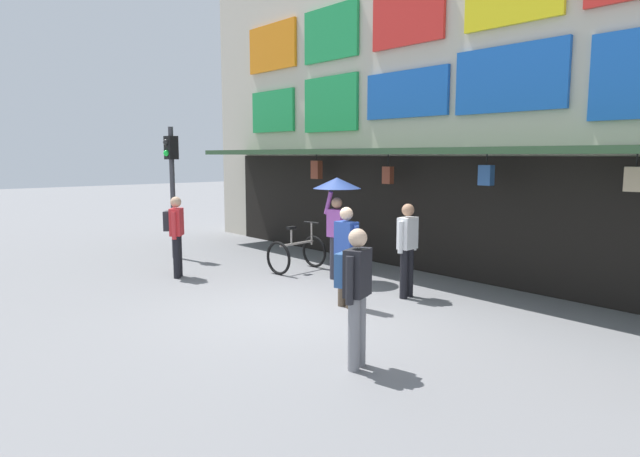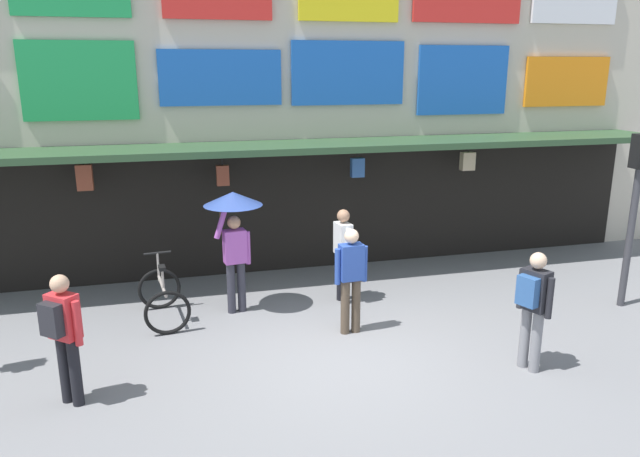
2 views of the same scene
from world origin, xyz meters
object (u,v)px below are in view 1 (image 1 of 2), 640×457
Objects in this scene: bicycle_parked at (297,253)px; pedestrian_in_purple at (355,287)px; traffic_light_near at (172,171)px; pedestrian_in_yellow at (346,251)px; pedestrian_with_umbrella at (337,199)px; pedestrian_in_green at (176,230)px; pedestrian_in_blue at (407,245)px.

pedestrian_in_purple is at bearing -31.28° from bicycle_parked.
traffic_light_near is 1.90× the size of pedestrian_in_yellow.
bicycle_parked is 0.59× the size of pedestrian_with_umbrella.
traffic_light_near is 4.66m from pedestrian_with_umbrella.
bicycle_parked is 2.62m from pedestrian_in_green.
pedestrian_in_purple is at bearing -39.71° from pedestrian_with_umbrella.
traffic_light_near is 3.89m from bicycle_parked.
pedestrian_with_umbrella is (1.20, 0.08, 1.25)m from bicycle_parked.
pedestrian_in_yellow is at bearing 15.58° from pedestrian_in_green.
pedestrian_in_purple reaches higher than bicycle_parked.
pedestrian_with_umbrella reaches higher than pedestrian_in_purple.
pedestrian_in_blue is at bearing 12.55° from traffic_light_near.
traffic_light_near is 2.59× the size of bicycle_parked.
pedestrian_in_green is at bearing -116.29° from bicycle_parked.
pedestrian_in_green is at bearing -134.54° from pedestrian_with_umbrella.
bicycle_parked is 3.12m from pedestrian_in_blue.
pedestrian_in_blue is (3.07, 0.06, 0.55)m from bicycle_parked.
pedestrian_in_green is 1.00× the size of pedestrian_in_yellow.
pedestrian_in_green is (-4.20, -2.35, 0.04)m from pedestrian_in_blue.
pedestrian_with_umbrella is at bearing 140.29° from pedestrian_in_purple.
pedestrian_in_purple is 5.99m from pedestrian_in_green.
bicycle_parked is 0.73× the size of pedestrian_in_blue.
pedestrian_with_umbrella is (-3.63, 3.01, 0.66)m from pedestrian_in_purple.
traffic_light_near is at bearing 155.26° from pedestrian_in_green.
pedestrian_in_purple is 4.76m from pedestrian_with_umbrella.
pedestrian_with_umbrella is at bearing 17.80° from traffic_light_near.
traffic_light_near is 1.90× the size of pedestrian_in_green.
bicycle_parked is at bearing 157.16° from pedestrian_in_yellow.
traffic_light_near is at bearing 168.75° from pedestrian_in_purple.
pedestrian_in_blue and pedestrian_in_green have the same top height.
pedestrian_in_blue is 0.81× the size of pedestrian_with_umbrella.
pedestrian_with_umbrella is at bearing 45.46° from pedestrian_in_green.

